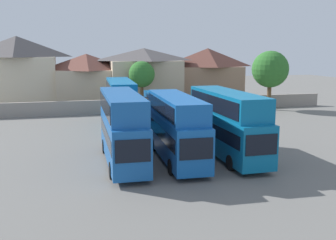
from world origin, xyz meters
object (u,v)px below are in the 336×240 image
bus_3 (227,121)px  house_terrace_right (144,76)px  bus_5 (167,109)px  bus_1 (122,124)px  bus_4 (121,101)px  house_terrace_left (18,71)px  house_terrace_centre (87,79)px  tree_behind_wall (270,69)px  tree_left_of_lot (142,75)px  bus_2 (176,125)px  house_terrace_far_right (207,74)px

bus_3 → house_terrace_right: (-0.27, 31.73, 1.42)m
bus_3 → bus_5: bearing=-174.1°
bus_1 → bus_4: (1.76, 13.63, -0.07)m
bus_1 → house_terrace_left: 34.50m
bus_1 → bus_4: bus_1 is taller
house_terrace_centre → bus_5: bearing=-69.0°
bus_1 → tree_behind_wall: (23.26, 21.25, 2.64)m
tree_left_of_lot → bus_2: bearing=-95.2°
bus_1 → tree_left_of_lot: (6.34, 25.75, 1.94)m
bus_3 → house_terrace_centre: (-8.75, 32.28, 1.02)m
bus_4 → bus_5: size_ratio=0.95×
house_terrace_centre → house_terrace_far_right: 19.33m
house_terrace_far_right → tree_behind_wall: (4.66, -12.00, 1.23)m
house_terrace_left → tree_left_of_lot: house_terrace_left is taller
bus_1 → house_terrace_far_right: 38.13m
house_terrace_left → tree_behind_wall: 35.52m
bus_4 → house_terrace_right: bearing=164.7°
house_terrace_left → house_terrace_far_right: (28.91, 0.41, -0.86)m
bus_4 → house_terrace_far_right: house_terrace_far_right is taller
house_terrace_right → tree_behind_wall: size_ratio=1.36×
tree_left_of_lot → bus_4: bearing=-110.7°
house_terrace_far_right → bus_2: bearing=-113.6°
bus_2 → tree_behind_wall: size_ratio=1.33×
bus_5 → tree_left_of_lot: size_ratio=1.76×
bus_2 → house_terrace_far_right: size_ratio=0.97×
bus_2 → tree_left_of_lot: bearing=177.1°
bus_2 → bus_4: 14.11m
bus_2 → bus_3: bus_3 is taller
bus_5 → house_terrace_left: bearing=-140.5°
bus_4 → house_terrace_centre: house_terrace_centre is taller
tree_left_of_lot → bus_1: bearing=-103.8°
house_terrace_left → house_terrace_far_right: house_terrace_left is taller
house_terrace_left → house_terrace_right: size_ratio=1.00×
bus_4 → house_terrace_far_right: bearing=142.7°
bus_1 → bus_2: 3.97m
bus_5 → house_terrace_far_right: bearing=148.4°
bus_4 → bus_3: bearing=27.7°
bus_4 → bus_1: bearing=-4.1°
bus_4 → house_terrace_right: 18.93m
house_terrace_right → bus_4: bearing=-108.6°
house_terrace_far_right → bus_4: bearing=-130.6°
bus_5 → house_terrace_right: bearing=175.4°
bus_3 → bus_4: 15.22m
house_terrace_far_right → house_terrace_centre: bearing=-176.4°
house_terrace_far_right → tree_behind_wall: size_ratio=1.36×
bus_1 → tree_behind_wall: 31.62m
bus_3 → house_terrace_centre: 33.46m
house_terrace_right → house_terrace_far_right: bearing=9.2°
bus_5 → house_terrace_right: 18.70m
bus_2 → tree_behind_wall: 29.08m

